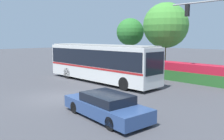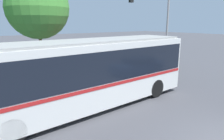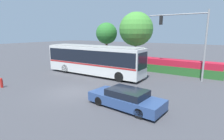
% 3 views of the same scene
% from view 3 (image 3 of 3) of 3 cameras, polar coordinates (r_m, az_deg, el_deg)
% --- Properties ---
extents(ground_plane, '(140.00, 140.00, 0.00)m').
position_cam_3_polar(ground_plane, '(14.93, -12.21, -6.77)').
color(ground_plane, '#444449').
extents(city_bus, '(11.71, 2.71, 3.24)m').
position_cam_3_polar(city_bus, '(20.22, -5.75, 3.65)').
color(city_bus, silver).
rests_on(city_bus, ground).
extents(sedan_foreground, '(4.99, 2.24, 1.20)m').
position_cam_3_polar(sedan_foreground, '(11.61, 4.42, -8.95)').
color(sedan_foreground, navy).
rests_on(sedan_foreground, ground).
extents(traffic_light_pole, '(5.72, 0.24, 6.72)m').
position_cam_3_polar(traffic_light_pole, '(19.33, 23.49, 10.22)').
color(traffic_light_pole, gray).
rests_on(traffic_light_pole, ground).
extents(flowering_hedge, '(10.50, 1.51, 1.61)m').
position_cam_3_polar(flowering_hedge, '(22.21, 18.35, 1.08)').
color(flowering_hedge, '#286028').
rests_on(flowering_hedge, ground).
extents(street_tree_left, '(3.40, 3.40, 6.23)m').
position_cam_3_polar(street_tree_left, '(29.75, -1.74, 11.41)').
color(street_tree_left, brown).
rests_on(street_tree_left, ground).
extents(street_tree_centre, '(4.81, 4.81, 7.54)m').
position_cam_3_polar(street_tree_centre, '(26.65, 7.59, 12.62)').
color(street_tree_centre, brown).
rests_on(street_tree_centre, ground).
extents(fire_hydrant, '(0.22, 0.22, 0.86)m').
position_cam_3_polar(fire_hydrant, '(18.29, -31.41, -3.48)').
color(fire_hydrant, red).
rests_on(fire_hydrant, ground).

